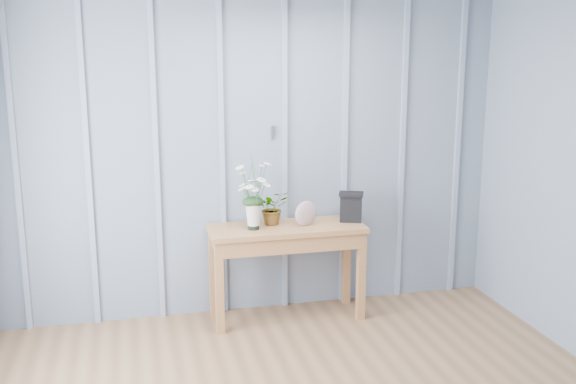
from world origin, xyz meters
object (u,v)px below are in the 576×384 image
object	(u,v)px
carved_box	(351,207)
felt_disc_vessel	(306,213)
daisy_vase	(253,185)
sideboard	(286,240)

from	to	relation	value
carved_box	felt_disc_vessel	bearing A→B (deg)	-173.13
daisy_vase	felt_disc_vessel	size ratio (longest dim) A/B	2.81
sideboard	carved_box	xyz separation A→B (m)	(0.53, 0.02, 0.23)
carved_box	sideboard	bearing A→B (deg)	-178.00
sideboard	carved_box	bearing A→B (deg)	2.00
sideboard	felt_disc_vessel	xyz separation A→B (m)	(0.15, -0.03, 0.21)
sideboard	daisy_vase	distance (m)	0.53
sideboard	felt_disc_vessel	distance (m)	0.26
daisy_vase	carved_box	xyz separation A→B (m)	(0.79, 0.05, -0.23)
felt_disc_vessel	sideboard	bearing A→B (deg)	152.12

